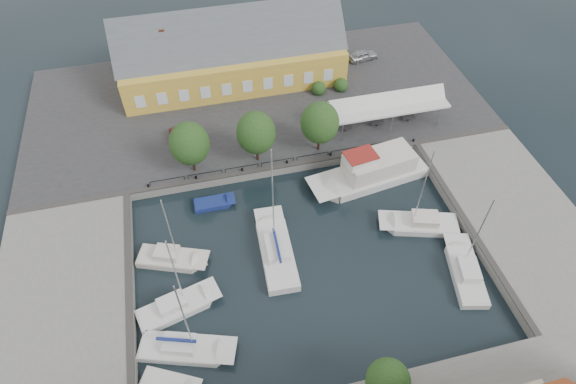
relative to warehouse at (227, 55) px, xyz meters
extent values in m
plane|color=black|center=(2.60, -28.36, -4.43)|extent=(140.00, 140.00, 0.00)
cube|color=#2D2D30|center=(2.60, -5.36, -3.93)|extent=(56.00, 26.00, 1.00)
cube|color=slate|center=(-19.40, -30.36, -3.93)|extent=(12.00, 24.00, 1.00)
cube|color=slate|center=(24.60, -30.36, -3.93)|extent=(12.00, 24.00, 1.00)
cube|color=#383533|center=(2.60, -18.06, -3.37)|extent=(56.00, 0.60, 0.12)
cube|color=#383533|center=(-13.70, -30.36, -3.37)|extent=(0.60, 24.00, 0.12)
cube|color=#383533|center=(18.90, -30.36, -3.37)|extent=(0.60, 24.00, 0.12)
cylinder|color=black|center=(-11.40, -17.76, -3.23)|extent=(0.24, 0.24, 0.40)
cylinder|color=black|center=(-6.40, -17.76, -3.23)|extent=(0.24, 0.24, 0.40)
cylinder|color=black|center=(-1.40, -17.76, -3.23)|extent=(0.24, 0.24, 0.40)
cylinder|color=black|center=(3.60, -17.76, -3.23)|extent=(0.24, 0.24, 0.40)
cylinder|color=black|center=(8.60, -17.76, -3.23)|extent=(0.24, 0.24, 0.40)
cylinder|color=black|center=(13.60, -17.76, -3.23)|extent=(0.24, 0.24, 0.40)
cylinder|color=black|center=(18.60, -17.76, -3.23)|extent=(0.24, 0.24, 0.40)
cube|color=gold|center=(0.60, -0.36, -1.18)|extent=(28.00, 10.00, 4.50)
cube|color=#474C51|center=(0.60, -0.36, 2.32)|extent=(28.56, 7.60, 7.60)
cube|color=gold|center=(-9.40, 5.64, -1.68)|extent=(6.00, 6.00, 3.50)
cube|color=brown|center=(-7.40, -0.36, 4.17)|extent=(0.60, 0.60, 1.20)
cube|color=silver|center=(16.60, -13.86, -0.73)|extent=(14.00, 4.00, 0.25)
cylinder|color=silver|center=(10.60, -15.66, -2.08)|extent=(0.10, 0.10, 2.70)
cylinder|color=silver|center=(10.60, -12.06, -2.08)|extent=(0.10, 0.10, 2.70)
cylinder|color=silver|center=(16.60, -15.66, -2.08)|extent=(0.10, 0.10, 2.70)
cylinder|color=silver|center=(16.60, -12.06, -2.08)|extent=(0.10, 0.10, 2.70)
cylinder|color=silver|center=(22.60, -15.66, -2.08)|extent=(0.10, 0.10, 2.70)
cylinder|color=silver|center=(22.60, -12.06, -2.08)|extent=(0.10, 0.10, 2.70)
cylinder|color=black|center=(-6.40, -16.36, -2.38)|extent=(0.30, 0.30, 2.10)
ellipsoid|color=#1D3F16|center=(-6.40, -16.36, 0.46)|extent=(4.20, 4.20, 4.83)
cylinder|color=black|center=(0.60, -16.36, -2.38)|extent=(0.30, 0.30, 2.10)
ellipsoid|color=#1D3F16|center=(0.60, -16.36, 0.46)|extent=(4.20, 4.20, 4.83)
cylinder|color=black|center=(7.60, -16.36, -2.38)|extent=(0.30, 0.30, 2.10)
ellipsoid|color=#1D3F16|center=(7.60, -16.36, 0.46)|extent=(4.20, 4.20, 4.83)
imported|color=#A7A9AF|center=(18.72, -0.19, -2.71)|extent=(4.41, 2.33, 1.43)
imported|color=#5A1419|center=(-7.19, -11.89, -2.69)|extent=(2.89, 4.74, 1.48)
cube|color=silver|center=(-0.10, -29.10, -4.28)|extent=(3.31, 7.97, 1.50)
cube|color=silver|center=(-0.05, -28.13, -3.49)|extent=(3.27, 9.53, 0.08)
cube|color=silver|center=(-0.09, -28.91, -3.03)|extent=(2.15, 3.23, 0.90)
cylinder|color=silver|center=(-0.02, -27.54, 2.35)|extent=(0.12, 0.12, 11.76)
cube|color=navy|center=(-0.10, -29.10, -2.28)|extent=(0.41, 3.93, 0.22)
cube|color=silver|center=(12.95, -21.15, -4.33)|extent=(11.29, 5.59, 1.80)
cube|color=silver|center=(11.61, -21.35, -3.39)|extent=(13.41, 5.74, 0.08)
cube|color=beige|center=(12.95, -21.15, -2.33)|extent=(7.86, 4.49, 2.20)
cube|color=silver|center=(10.54, -21.50, -0.93)|extent=(3.27, 2.64, 1.20)
cube|color=maroon|center=(10.54, -21.50, -0.28)|extent=(3.55, 2.80, 0.10)
cube|color=silver|center=(15.15, -28.86, -4.38)|extent=(6.90, 4.41, 1.30)
cube|color=silver|center=(14.38, -28.63, -3.69)|extent=(8.10, 4.68, 0.08)
cube|color=beige|center=(14.99, -28.81, -3.23)|extent=(2.98, 2.48, 0.90)
cylinder|color=silver|center=(13.92, -28.49, 1.08)|extent=(0.12, 0.12, 9.61)
cube|color=silver|center=(16.27, -35.40, -4.38)|extent=(3.92, 6.77, 1.30)
cube|color=silver|center=(16.46, -34.63, -3.69)|extent=(4.11, 7.98, 0.08)
cube|color=silver|center=(16.31, -35.25, -3.23)|extent=(2.25, 2.87, 0.90)
cylinder|color=silver|center=(16.57, -34.16, 0.71)|extent=(0.12, 0.12, 8.88)
cube|color=beige|center=(-10.25, -26.86, -4.38)|extent=(5.90, 4.13, 1.30)
cube|color=beige|center=(-9.62, -27.10, -3.69)|extent=(6.88, 4.43, 0.08)
cube|color=beige|center=(-10.13, -26.91, -3.23)|extent=(2.60, 2.27, 0.90)
cylinder|color=silver|center=(-9.24, -27.24, 0.34)|extent=(0.12, 0.12, 8.13)
cube|color=silver|center=(-10.22, -32.33, -4.38)|extent=(6.37, 3.85, 1.30)
cube|color=silver|center=(-9.50, -32.14, -3.69)|extent=(7.49, 4.06, 0.08)
cube|color=silver|center=(-10.08, -32.29, -3.23)|extent=(2.72, 2.20, 0.90)
cylinder|color=silver|center=(-9.07, -32.03, 0.69)|extent=(0.12, 0.12, 8.83)
cube|color=silver|center=(-9.94, -36.08, -4.38)|extent=(6.92, 4.37, 1.30)
cube|color=silver|center=(-9.17, -36.34, -3.69)|extent=(8.12, 4.67, 0.08)
cube|color=silver|center=(-9.79, -36.13, -3.23)|extent=(2.98, 2.40, 0.90)
cylinder|color=silver|center=(-8.71, -36.49, 1.03)|extent=(0.12, 0.12, 9.52)
cube|color=navy|center=(-9.94, -36.08, -2.48)|extent=(3.14, 1.22, 0.22)
cube|color=silver|center=(-11.26, -38.64, -4.38)|extent=(4.29, 3.40, 0.90)
cube|color=silver|center=(-10.82, -38.86, -3.89)|extent=(4.95, 3.68, 0.08)
cube|color=navy|center=(-5.33, -20.90, -4.38)|extent=(3.51, 1.77, 0.80)
cube|color=navy|center=(-4.89, -20.91, -3.94)|extent=(4.20, 1.71, 0.08)
camera|label=1|loc=(-5.32, -54.67, 33.76)|focal=30.00mm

